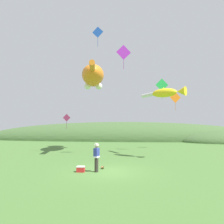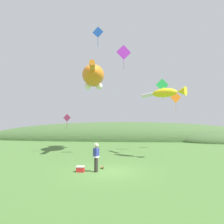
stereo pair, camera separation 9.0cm
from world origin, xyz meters
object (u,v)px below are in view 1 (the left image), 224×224
object	(u,v)px
kite_spool	(102,167)
kite_diamond_orange	(175,98)
kite_fish_windsock	(168,92)
festival_attendant	(96,157)
kite_diamond_pink	(67,118)
kite_diamond_violet	(124,52)
kite_diamond_blue	(98,32)
kite_diamond_green	(162,85)
kite_tube_streamer	(149,95)
picnic_cooler	(81,169)
kite_giant_cat	(93,77)

from	to	relation	value
kite_spool	kite_diamond_orange	distance (m)	15.42
kite_spool	kite_fish_windsock	xyz separation A→B (m)	(5.18, 4.77, 5.66)
festival_attendant	kite_diamond_pink	bearing A→B (deg)	114.61
kite_diamond_violet	kite_diamond_blue	size ratio (longest dim) A/B	1.16
festival_attendant	kite_fish_windsock	size ratio (longest dim) A/B	0.59
kite_fish_windsock	kite_diamond_orange	distance (m)	7.69
kite_fish_windsock	kite_diamond_green	world-z (taller)	kite_diamond_green
kite_tube_streamer	kite_diamond_orange	xyz separation A→B (m)	(3.54, 4.86, 0.28)
kite_tube_streamer	kite_diamond_blue	distance (m)	7.94
picnic_cooler	kite_tube_streamer	distance (m)	11.27
kite_spool	kite_giant_cat	size ratio (longest dim) A/B	0.03
kite_giant_cat	kite_fish_windsock	distance (m)	9.28
kite_diamond_orange	kite_diamond_blue	xyz separation A→B (m)	(-8.56, -6.14, 5.74)
kite_spool	kite_fish_windsock	world-z (taller)	kite_fish_windsock
kite_diamond_blue	kite_diamond_violet	bearing A→B (deg)	-5.41
kite_diamond_violet	kite_diamond_green	xyz separation A→B (m)	(4.12, 3.97, -2.47)
kite_diamond_green	kite_diamond_blue	size ratio (longest dim) A/B	1.16
kite_giant_cat	kite_tube_streamer	distance (m)	6.96
kite_tube_streamer	kite_diamond_blue	world-z (taller)	kite_diamond_blue
festival_attendant	kite_diamond_violet	bearing A→B (deg)	77.21
kite_diamond_violet	kite_diamond_blue	xyz separation A→B (m)	(-2.52, 0.24, 2.14)
picnic_cooler	kite_diamond_violet	distance (m)	12.03
kite_spool	kite_fish_windsock	size ratio (longest dim) A/B	0.07
kite_tube_streamer	kite_diamond_violet	distance (m)	4.85
kite_giant_cat	kite_tube_streamer	size ratio (longest dim) A/B	3.99
kite_diamond_violet	kite_diamond_green	bearing A→B (deg)	43.94
kite_diamond_green	kite_spool	bearing A→B (deg)	-118.92
kite_diamond_violet	kite_diamond_blue	world-z (taller)	kite_diamond_blue
kite_diamond_green	kite_diamond_blue	xyz separation A→B (m)	(-6.63, -3.73, 4.62)
picnic_cooler	kite_diamond_orange	size ratio (longest dim) A/B	0.22
kite_fish_windsock	kite_diamond_green	bearing A→B (deg)	87.65
festival_attendant	kite_diamond_blue	world-z (taller)	kite_diamond_blue
festival_attendant	kite_diamond_pink	world-z (taller)	kite_diamond_pink
kite_giant_cat	kite_diamond_blue	distance (m)	5.15
festival_attendant	kite_fish_windsock	distance (m)	9.23
kite_spool	kite_diamond_green	xyz separation A→B (m)	(5.38, 9.74, 7.20)
kite_tube_streamer	kite_fish_windsock	bearing A→B (deg)	-60.81
festival_attendant	kite_spool	distance (m)	1.29
picnic_cooler	kite_diamond_pink	size ratio (longest dim) A/B	0.27
kite_fish_windsock	kite_diamond_blue	distance (m)	8.99
kite_diamond_violet	kite_tube_streamer	bearing A→B (deg)	31.03
kite_fish_windsock	kite_giant_cat	bearing A→B (deg)	147.26
kite_diamond_pink	kite_diamond_blue	bearing A→B (deg)	-48.32
festival_attendant	kite_giant_cat	size ratio (longest dim) A/B	0.21
kite_giant_cat	kite_diamond_orange	world-z (taller)	kite_giant_cat
kite_giant_cat	kite_diamond_pink	distance (m)	5.97
picnic_cooler	kite_diamond_green	size ratio (longest dim) A/B	0.21
festival_attendant	kite_diamond_green	xyz separation A→B (m)	(5.64, 10.68, 6.35)
kite_spool	kite_giant_cat	distance (m)	12.87
kite_giant_cat	kite_diamond_pink	size ratio (longest dim) A/B	4.62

